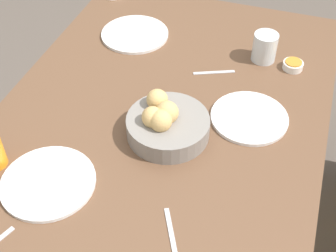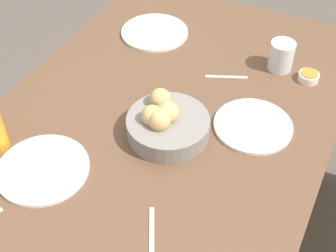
{
  "view_description": "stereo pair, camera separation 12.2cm",
  "coord_description": "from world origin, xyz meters",
  "px_view_note": "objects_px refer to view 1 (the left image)",
  "views": [
    {
      "loc": [
        0.91,
        0.32,
        1.59
      ],
      "look_at": [
        0.08,
        0.04,
        0.74
      ],
      "focal_mm": 50.0,
      "sensor_mm": 36.0,
      "label": 1
    },
    {
      "loc": [
        0.86,
        0.43,
        1.59
      ],
      "look_at": [
        0.08,
        0.04,
        0.74
      ],
      "focal_mm": 50.0,
      "sensor_mm": 36.0,
      "label": 2
    }
  ],
  "objects_px": {
    "knife_silver": "(173,241)",
    "spoon_coffee": "(214,72)",
    "plate_near_left": "(135,34)",
    "plate_far_center": "(249,118)",
    "plate_near_right": "(48,182)",
    "jam_bowl_honey": "(293,65)",
    "water_tumbler": "(265,47)",
    "bread_basket": "(166,123)"
  },
  "relations": [
    {
      "from": "plate_near_left",
      "to": "plate_near_right",
      "type": "bearing_deg",
      "value": 2.98
    },
    {
      "from": "plate_near_left",
      "to": "jam_bowl_honey",
      "type": "xyz_separation_m",
      "value": [
        0.02,
        0.53,
        0.01
      ]
    },
    {
      "from": "plate_near_left",
      "to": "water_tumbler",
      "type": "xyz_separation_m",
      "value": [
        -0.0,
        0.43,
        0.04
      ]
    },
    {
      "from": "plate_far_center",
      "to": "spoon_coffee",
      "type": "distance_m",
      "value": 0.22
    },
    {
      "from": "plate_near_left",
      "to": "plate_far_center",
      "type": "distance_m",
      "value": 0.53
    },
    {
      "from": "knife_silver",
      "to": "spoon_coffee",
      "type": "height_order",
      "value": "same"
    },
    {
      "from": "bread_basket",
      "to": "knife_silver",
      "type": "distance_m",
      "value": 0.33
    },
    {
      "from": "plate_near_right",
      "to": "spoon_coffee",
      "type": "distance_m",
      "value": 0.61
    },
    {
      "from": "plate_near_right",
      "to": "jam_bowl_honey",
      "type": "distance_m",
      "value": 0.81
    },
    {
      "from": "plate_far_center",
      "to": "knife_silver",
      "type": "relative_size",
      "value": 1.36
    },
    {
      "from": "knife_silver",
      "to": "bread_basket",
      "type": "bearing_deg",
      "value": -158.92
    },
    {
      "from": "spoon_coffee",
      "to": "water_tumbler",
      "type": "bearing_deg",
      "value": 132.11
    },
    {
      "from": "plate_near_left",
      "to": "plate_far_center",
      "type": "xyz_separation_m",
      "value": [
        0.28,
        0.45,
        0.0
      ]
    },
    {
      "from": "plate_far_center",
      "to": "jam_bowl_honey",
      "type": "bearing_deg",
      "value": 162.94
    },
    {
      "from": "plate_far_center",
      "to": "knife_silver",
      "type": "height_order",
      "value": "plate_far_center"
    },
    {
      "from": "bread_basket",
      "to": "knife_silver",
      "type": "xyz_separation_m",
      "value": [
        0.31,
        0.12,
        -0.04
      ]
    },
    {
      "from": "bread_basket",
      "to": "plate_near_right",
      "type": "height_order",
      "value": "bread_basket"
    },
    {
      "from": "bread_basket",
      "to": "plate_near_right",
      "type": "bearing_deg",
      "value": -40.65
    },
    {
      "from": "knife_silver",
      "to": "water_tumbler",
      "type": "bearing_deg",
      "value": 174.66
    },
    {
      "from": "jam_bowl_honey",
      "to": "plate_far_center",
      "type": "bearing_deg",
      "value": -17.06
    },
    {
      "from": "plate_near_right",
      "to": "knife_silver",
      "type": "bearing_deg",
      "value": 80.51
    },
    {
      "from": "water_tumbler",
      "to": "spoon_coffee",
      "type": "distance_m",
      "value": 0.18
    },
    {
      "from": "plate_near_left",
      "to": "knife_silver",
      "type": "distance_m",
      "value": 0.81
    },
    {
      "from": "plate_near_left",
      "to": "plate_far_center",
      "type": "bearing_deg",
      "value": 57.66
    },
    {
      "from": "jam_bowl_honey",
      "to": "spoon_coffee",
      "type": "bearing_deg",
      "value": -66.53
    },
    {
      "from": "plate_near_left",
      "to": "water_tumbler",
      "type": "relative_size",
      "value": 2.48
    },
    {
      "from": "plate_near_left",
      "to": "plate_far_center",
      "type": "height_order",
      "value": "same"
    },
    {
      "from": "knife_silver",
      "to": "plate_near_left",
      "type": "bearing_deg",
      "value": -152.85
    },
    {
      "from": "water_tumbler",
      "to": "spoon_coffee",
      "type": "bearing_deg",
      "value": -47.89
    },
    {
      "from": "plate_near_left",
      "to": "knife_silver",
      "type": "height_order",
      "value": "plate_near_left"
    },
    {
      "from": "bread_basket",
      "to": "water_tumbler",
      "type": "xyz_separation_m",
      "value": [
        -0.41,
        0.19,
        0.01
      ]
    },
    {
      "from": "plate_near_left",
      "to": "spoon_coffee",
      "type": "relative_size",
      "value": 1.85
    },
    {
      "from": "plate_far_center",
      "to": "knife_silver",
      "type": "distance_m",
      "value": 0.44
    },
    {
      "from": "plate_near_right",
      "to": "plate_far_center",
      "type": "distance_m",
      "value": 0.56
    },
    {
      "from": "plate_far_center",
      "to": "spoon_coffee",
      "type": "relative_size",
      "value": 1.75
    },
    {
      "from": "plate_near_left",
      "to": "plate_near_right",
      "type": "height_order",
      "value": "same"
    },
    {
      "from": "plate_near_right",
      "to": "plate_near_left",
      "type": "bearing_deg",
      "value": -177.02
    },
    {
      "from": "knife_silver",
      "to": "spoon_coffee",
      "type": "xyz_separation_m",
      "value": [
        -0.6,
        -0.06,
        0.0
      ]
    },
    {
      "from": "knife_silver",
      "to": "spoon_coffee",
      "type": "bearing_deg",
      "value": -174.11
    },
    {
      "from": "bread_basket",
      "to": "jam_bowl_honey",
      "type": "xyz_separation_m",
      "value": [
        -0.39,
        0.28,
        -0.03
      ]
    },
    {
      "from": "spoon_coffee",
      "to": "plate_near_right",
      "type": "bearing_deg",
      "value": -26.37
    },
    {
      "from": "bread_basket",
      "to": "spoon_coffee",
      "type": "distance_m",
      "value": 0.3
    }
  ]
}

